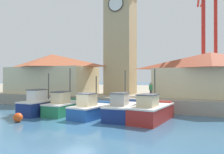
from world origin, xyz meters
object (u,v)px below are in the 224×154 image
Objects in this scene: fishing_boat_left_outer at (66,106)px; warehouse_left at (52,73)px; fishing_boat_mid_left at (123,109)px; fishing_boat_center at (152,111)px; port_crane_far at (203,43)px; mooring_buoy at (18,118)px; port_crane_near at (215,46)px; fishing_boat_left_inner at (92,109)px; dock_worker_near_tower at (151,90)px; clock_tower at (121,31)px; fishing_boat_far_left at (43,105)px; warehouse_right at (210,74)px.

fishing_boat_left_outer is 10.99m from warehouse_left.
fishing_boat_left_outer is at bearing 178.47° from fishing_boat_mid_left.
port_crane_far is at bearing 77.69° from fishing_boat_center.
port_crane_far is (3.95, 18.10, 7.78)m from fishing_boat_center.
mooring_buoy is (-13.39, -22.36, -8.19)m from port_crane_far.
warehouse_left is at bearing 153.18° from fishing_boat_center.
port_crane_near is (14.08, 22.68, 7.98)m from fishing_boat_left_outer.
warehouse_left is at bearing 141.85° from fishing_boat_left_inner.
fishing_boat_left_outer is 0.93× the size of fishing_boat_center.
fishing_boat_left_outer reaches higher than dock_worker_near_tower.
fishing_boat_left_outer is 13.12m from clock_tower.
warehouse_left is 16.61× the size of mooring_buoy.
warehouse_left reaches higher than fishing_boat_mid_left.
fishing_boat_left_outer is at bearing -121.83° from port_crane_near.
clock_tower is at bearing 11.66° from warehouse_left.
port_crane_far is (-1.92, -4.90, -0.16)m from port_crane_near.
clock_tower is 0.90× the size of port_crane_near.
fishing_boat_left_inner is 0.90× the size of fishing_boat_mid_left.
fishing_boat_far_left is at bearing -57.37° from warehouse_left.
port_crane_near is at bearing 68.49° from dock_worker_near_tower.
mooring_buoy is (-9.44, -4.26, -0.41)m from fishing_boat_center.
fishing_boat_mid_left is 2.48m from fishing_boat_center.
dock_worker_near_tower is at bearing 30.82° from fishing_boat_far_left.
fishing_boat_mid_left is at bearing 3.44° from fishing_boat_far_left.
fishing_boat_center is 20.09m from port_crane_far.
dock_worker_near_tower is at bearing -111.55° from port_crane_far.
clock_tower is at bearing 110.81° from fishing_boat_mid_left.
warehouse_left reaches higher than fishing_boat_left_inner.
fishing_boat_center is 3.40× the size of dock_worker_near_tower.
fishing_boat_mid_left is at bearing -109.71° from port_crane_far.
mooring_buoy is at bearing -155.73° from fishing_boat_center.
dock_worker_near_tower is (9.13, 5.45, 1.33)m from fishing_boat_far_left.
fishing_boat_left_inner is 5.11m from fishing_boat_center.
warehouse_left is at bearing 122.63° from fishing_boat_far_left.
warehouse_right reaches higher than dock_worker_near_tower.
dock_worker_near_tower is at bearing -111.51° from port_crane_near.
fishing_boat_mid_left is 3.30× the size of dock_worker_near_tower.
warehouse_right is at bearing 30.66° from fishing_boat_far_left.
fishing_boat_far_left is 0.27× the size of port_crane_near.
mooring_buoy is at bearing -147.57° from fishing_boat_mid_left.
fishing_boat_left_outer is 8.21m from fishing_boat_center.
fishing_boat_far_left is 5.20m from fishing_boat_left_inner.
warehouse_right is (4.56, 8.51, 3.02)m from fishing_boat_center.
warehouse_left is (-9.39, -1.94, -5.54)m from clock_tower.
fishing_boat_left_outer is 0.43× the size of warehouse_right.
fishing_boat_far_left is 17.53m from warehouse_right.
port_crane_near is at bearing 47.81° from clock_tower.
fishing_boat_left_inner is at bearing -12.09° from fishing_boat_left_outer.
fishing_boat_far_left is 0.45× the size of warehouse_left.
port_crane_near is at bearing 75.68° from fishing_boat_center.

